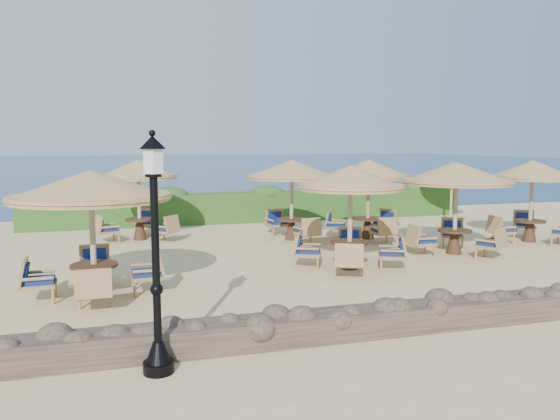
# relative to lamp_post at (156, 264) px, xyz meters

# --- Properties ---
(ground) EXTENTS (120.00, 120.00, 0.00)m
(ground) POSITION_rel_lamp_post_xyz_m (4.80, 6.80, -1.55)
(ground) COLOR beige
(ground) RESTS_ON ground
(sea) EXTENTS (160.00, 160.00, 0.00)m
(sea) POSITION_rel_lamp_post_xyz_m (4.80, 76.80, -1.55)
(sea) COLOR navy
(sea) RESTS_ON ground
(hedge) EXTENTS (18.00, 0.90, 1.20)m
(hedge) POSITION_rel_lamp_post_xyz_m (4.80, 14.00, -0.95)
(hedge) COLOR #234A18
(hedge) RESTS_ON ground
(stone_wall) EXTENTS (15.00, 0.65, 0.44)m
(stone_wall) POSITION_rel_lamp_post_xyz_m (4.80, 0.60, -1.33)
(stone_wall) COLOR brown
(stone_wall) RESTS_ON ground
(lamp_post) EXTENTS (0.44, 0.44, 3.31)m
(lamp_post) POSITION_rel_lamp_post_xyz_m (0.00, 0.00, 0.00)
(lamp_post) COLOR black
(lamp_post) RESTS_ON ground
(extra_parasol) EXTENTS (2.30, 2.30, 2.41)m
(extra_parasol) POSITION_rel_lamp_post_xyz_m (12.60, 12.00, 0.62)
(extra_parasol) COLOR tan
(extra_parasol) RESTS_ON ground
(cafe_set_0) EXTENTS (3.28, 3.28, 2.65)m
(cafe_set_0) POSITION_rel_lamp_post_xyz_m (-1.04, 4.22, 0.38)
(cafe_set_0) COLOR tan
(cafe_set_0) RESTS_ON ground
(cafe_set_1) EXTENTS (2.84, 2.84, 2.65)m
(cafe_set_1) POSITION_rel_lamp_post_xyz_m (5.11, 5.14, 0.24)
(cafe_set_1) COLOR tan
(cafe_set_1) RESTS_ON ground
(cafe_set_2) EXTENTS (3.13, 3.13, 2.65)m
(cafe_set_2) POSITION_rel_lamp_post_xyz_m (8.80, 6.05, 0.43)
(cafe_set_2) COLOR tan
(cafe_set_2) RESTS_ON ground
(cafe_set_3) EXTENTS (2.72, 2.73, 2.65)m
(cafe_set_3) POSITION_rel_lamp_post_xyz_m (0.09, 10.98, 0.30)
(cafe_set_3) COLOR tan
(cafe_set_3) RESTS_ON ground
(cafe_set_4) EXTENTS (3.02, 3.02, 2.65)m
(cafe_set_4) POSITION_rel_lamp_post_xyz_m (4.94, 9.58, 0.50)
(cafe_set_4) COLOR tan
(cafe_set_4) RESTS_ON ground
(cafe_set_5) EXTENTS (2.77, 2.77, 2.65)m
(cafe_set_5) POSITION_rel_lamp_post_xyz_m (7.46, 9.06, 0.34)
(cafe_set_5) COLOR tan
(cafe_set_5) RESTS_ON ground
(cafe_set_6) EXTENTS (2.70, 2.77, 2.65)m
(cafe_set_6) POSITION_rel_lamp_post_xyz_m (12.30, 7.08, 0.31)
(cafe_set_6) COLOR tan
(cafe_set_6) RESTS_ON ground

